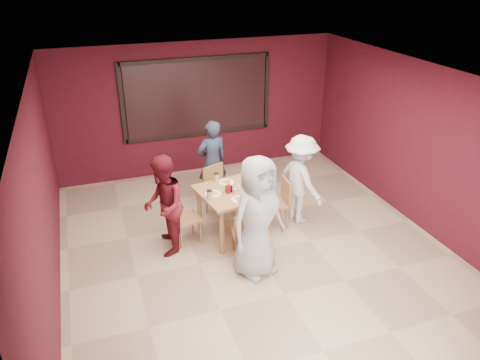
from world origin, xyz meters
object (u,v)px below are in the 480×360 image
object	(u,v)px
dining_table	(233,197)
diner_front	(257,217)
chair_front	(245,232)
diner_right	(301,179)
chair_back	(218,188)
chair_right	(279,200)
diner_left	(164,206)
chair_left	(182,216)
diner_back	(212,162)

from	to	relation	value
dining_table	diner_front	xyz separation A→B (m)	(0.00, -1.11, 0.21)
chair_front	diner_right	bearing A→B (deg)	30.22
chair_back	chair_right	bearing A→B (deg)	-41.09
dining_table	diner_left	distance (m)	1.17
diner_front	diner_right	distance (m)	1.75
diner_left	chair_back	bearing A→B (deg)	138.15
chair_back	chair_left	xyz separation A→B (m)	(-0.84, -0.76, -0.03)
chair_left	diner_left	distance (m)	0.47
chair_back	chair_left	distance (m)	1.13
dining_table	diner_front	distance (m)	1.13
chair_back	diner_left	xyz separation A→B (m)	(-1.14, -0.90, 0.30)
chair_front	chair_left	xyz separation A→B (m)	(-0.83, 0.74, 0.04)
chair_back	chair_front	bearing A→B (deg)	-90.21
chair_left	diner_left	size ratio (longest dim) A/B	0.53
dining_table	chair_left	world-z (taller)	dining_table
chair_front	diner_back	xyz separation A→B (m)	(0.06, 2.01, 0.36)
chair_back	diner_front	size ratio (longest dim) A/B	0.49
chair_front	chair_back	distance (m)	1.49
chair_left	chair_right	xyz separation A→B (m)	(1.72, -0.01, 0.01)
chair_front	chair_left	world-z (taller)	chair_left
chair_left	dining_table	bearing A→B (deg)	-3.05
diner_back	diner_right	xyz separation A→B (m)	(1.24, -1.25, -0.01)
diner_back	diner_left	bearing A→B (deg)	40.78
diner_front	chair_front	bearing A→B (deg)	71.97
diner_left	dining_table	bearing A→B (deg)	104.75
chair_right	diner_left	xyz separation A→B (m)	(-2.03, -0.13, 0.32)
chair_left	diner_front	size ratio (longest dim) A/B	0.46
diner_front	diner_right	world-z (taller)	diner_front
dining_table	diner_left	xyz separation A→B (m)	(-1.16, -0.10, 0.09)
diner_front	diner_back	distance (m)	2.43
diner_back	diner_left	world-z (taller)	diner_left
diner_back	diner_right	distance (m)	1.76
chair_front	chair_back	size ratio (longest dim) A/B	0.86
diner_back	diner_right	world-z (taller)	diner_back
diner_front	diner_left	size ratio (longest dim) A/B	1.15
chair_back	diner_right	distance (m)	1.52
dining_table	diner_front	bearing A→B (deg)	-89.96
chair_left	diner_right	world-z (taller)	diner_right
diner_right	diner_left	bearing A→B (deg)	82.11
chair_front	chair_back	world-z (taller)	chair_back
diner_back	diner_front	bearing A→B (deg)	80.20
chair_back	diner_right	bearing A→B (deg)	-29.31
chair_left	chair_right	bearing A→B (deg)	-0.48
dining_table	diner_left	bearing A→B (deg)	-175.26
chair_left	diner_front	bearing A→B (deg)	-53.47
chair_back	chair_right	distance (m)	1.17
diner_back	diner_right	bearing A→B (deg)	125.97
chair_back	chair_right	size ratio (longest dim) A/B	1.04
chair_right	diner_front	world-z (taller)	diner_front
chair_right	diner_back	size ratio (longest dim) A/B	0.54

